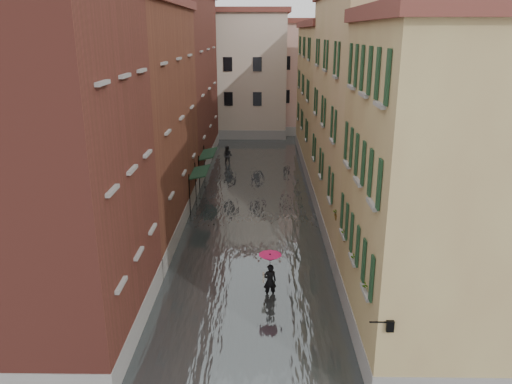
{
  "coord_description": "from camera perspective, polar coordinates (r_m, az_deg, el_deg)",
  "views": [
    {
      "loc": [
        0.63,
        -18.71,
        11.17
      ],
      "look_at": [
        0.26,
        6.62,
        3.0
      ],
      "focal_mm": 35.0,
      "sensor_mm": 36.0,
      "label": 1
    }
  ],
  "objects": [
    {
      "name": "awning_near",
      "position": [
        32.37,
        -6.5,
        2.16
      ],
      "size": [
        1.09,
        2.93,
        2.8
      ],
      "color": "#15301E",
      "rests_on": "ground"
    },
    {
      "name": "building_right_far",
      "position": [
        43.52,
        9.41,
        10.49
      ],
      "size": [
        6.0,
        16.0,
        11.5
      ],
      "primitive_type": "cube",
      "color": "#94774C",
      "rests_on": "ground"
    },
    {
      "name": "pedestrian_far",
      "position": [
        43.39,
        -3.26,
        4.13
      ],
      "size": [
        1.01,
        0.88,
        1.77
      ],
      "primitive_type": "imported",
      "rotation": [
        0.0,
        0.0,
        -0.27
      ],
      "color": "black",
      "rests_on": "ground"
    },
    {
      "name": "window_planters",
      "position": [
        19.77,
        10.99,
        -5.27
      ],
      "size": [
        0.59,
        7.86,
        0.84
      ],
      "color": "brown",
      "rests_on": "ground"
    },
    {
      "name": "wall_lantern",
      "position": [
        15.55,
        14.97,
        -14.47
      ],
      "size": [
        0.71,
        0.22,
        0.35
      ],
      "color": "black",
      "rests_on": "ground"
    },
    {
      "name": "awning_far",
      "position": [
        37.19,
        -5.55,
        4.27
      ],
      "size": [
        1.09,
        3.35,
        2.8
      ],
      "color": "#15301E",
      "rests_on": "ground"
    },
    {
      "name": "floodwater",
      "position": [
        33.59,
        -0.28,
        -1.37
      ],
      "size": [
        10.0,
        60.0,
        0.2
      ],
      "primitive_type": "cube",
      "color": "#43494A",
      "rests_on": "ground"
    },
    {
      "name": "ground",
      "position": [
        21.8,
        -0.95,
        -12.96
      ],
      "size": [
        120.0,
        120.0,
        0.0
      ],
      "primitive_type": "plane",
      "color": "slate",
      "rests_on": "ground"
    },
    {
      "name": "building_right_near",
      "position": [
        18.69,
        20.74,
        -0.18
      ],
      "size": [
        6.0,
        8.0,
        11.5
      ],
      "primitive_type": "cube",
      "color": "#94774C",
      "rests_on": "ground"
    },
    {
      "name": "building_end_pink",
      "position": [
        59.18,
        6.19,
        12.76
      ],
      "size": [
        10.0,
        9.0,
        12.0
      ],
      "primitive_type": "cube",
      "color": "tan",
      "rests_on": "ground"
    },
    {
      "name": "building_left_far",
      "position": [
        43.58,
        -9.46,
        12.15
      ],
      "size": [
        6.0,
        16.0,
        14.0
      ],
      "primitive_type": "cube",
      "color": "maroon",
      "rests_on": "ground"
    },
    {
      "name": "building_right_mid",
      "position": [
        28.81,
        13.74,
        8.04
      ],
      "size": [
        6.0,
        14.0,
        13.0
      ],
      "primitive_type": "cube",
      "color": "tan",
      "rests_on": "ground"
    },
    {
      "name": "building_end_cream",
      "position": [
        57.01,
        -2.89,
        13.16
      ],
      "size": [
        12.0,
        9.0,
        13.0
      ],
      "primitive_type": "cube",
      "color": "#B3A08E",
      "rests_on": "ground"
    },
    {
      "name": "building_left_near",
      "position": [
        18.95,
        -22.94,
        2.17
      ],
      "size": [
        6.0,
        8.0,
        13.0
      ],
      "primitive_type": "cube",
      "color": "maroon",
      "rests_on": "ground"
    },
    {
      "name": "pedestrian_main",
      "position": [
        21.86,
        1.6,
        -9.0
      ],
      "size": [
        1.0,
        1.0,
        2.06
      ],
      "color": "black",
      "rests_on": "ground"
    },
    {
      "name": "building_left_mid",
      "position": [
        29.16,
        -14.47,
        7.6
      ],
      "size": [
        6.0,
        14.0,
        12.5
      ],
      "primitive_type": "cube",
      "color": "brown",
      "rests_on": "ground"
    }
  ]
}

